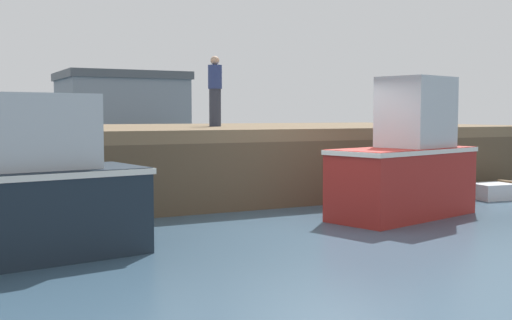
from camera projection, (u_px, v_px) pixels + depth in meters
ground at (326, 229)px, 10.81m from camera, size 120.00×160.00×0.10m
pier at (270, 136)px, 16.52m from camera, size 12.79×8.05×1.59m
fishing_boat_near_right at (406, 164)px, 11.71m from camera, size 3.25×2.00×2.57m
rowboat at (509, 190)px, 14.38m from camera, size 1.88×0.88×0.39m
dockworker at (215, 91)px, 15.63m from camera, size 0.34×0.34×1.72m
warehouse at (121, 108)px, 42.25m from camera, size 7.76×6.77×4.62m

